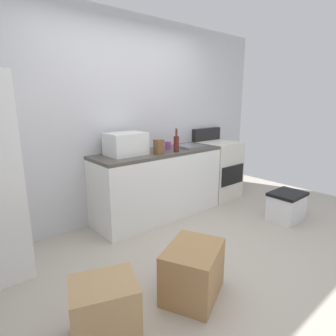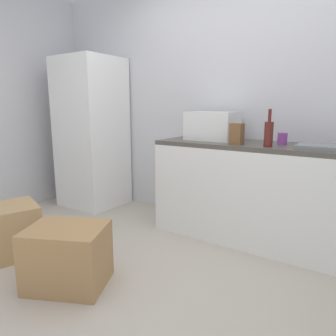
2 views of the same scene
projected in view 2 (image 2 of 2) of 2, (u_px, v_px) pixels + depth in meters
ground_plane at (149, 291)px, 2.07m from camera, size 6.00×6.00×0.00m
wall_back at (241, 98)px, 3.08m from camera, size 5.00×0.10×2.60m
kitchen_counter at (255, 193)px, 2.80m from camera, size 1.80×0.60×0.90m
refrigerator at (92, 133)px, 3.79m from camera, size 0.68×0.66×1.79m
microwave at (213, 126)px, 2.98m from camera, size 0.46×0.34×0.27m
sink_basin at (323, 147)px, 2.37m from camera, size 0.36×0.32×0.03m
wine_bottle at (269, 133)px, 2.45m from camera, size 0.07×0.07×0.30m
coffee_mug at (282, 139)px, 2.62m from camera, size 0.08×0.08×0.10m
knife_block at (237, 134)px, 2.62m from camera, size 0.10×0.10×0.18m
cardboard_box_large at (68, 256)px, 2.11m from camera, size 0.64×0.58×0.42m
cardboard_box_medium at (15, 229)px, 2.57m from camera, size 0.52×0.47×0.42m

